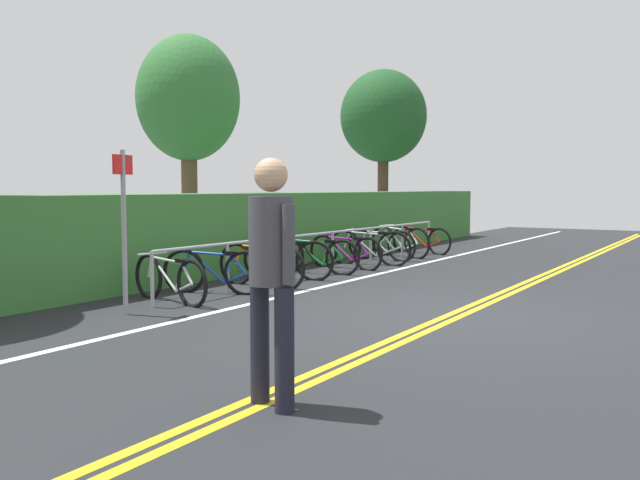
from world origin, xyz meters
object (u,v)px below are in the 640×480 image
pedestrian (271,264)px  bicycle_3 (288,259)px  bicycle_2 (261,265)px  bike_rack (333,241)px  bicycle_7 (381,245)px  sign_post_near (124,215)px  bicycle_8 (400,242)px  bicycle_9 (421,240)px  bicycle_5 (345,252)px  bicycle_0 (170,279)px  bicycle_4 (315,256)px  tree_far_right (383,117)px  tree_mid (188,100)px  bicycle_6 (369,248)px  bicycle_1 (215,272)px

pedestrian → bicycle_3: bearing=33.8°
bicycle_2 → bike_rack: bearing=1.0°
bicycle_7 → sign_post_near: bearing=-178.2°
bicycle_8 → bicycle_9: bearing=-4.0°
bicycle_3 → bicycle_5: 1.88m
bicycle_0 → bicycle_4: 3.70m
bike_rack → bicycle_8: 3.14m
pedestrian → tree_far_right: size_ratio=0.33×
sign_post_near → tree_mid: bearing=36.1°
bicycle_4 → bicycle_6: (1.82, -0.16, 0.03)m
bike_rack → bicycle_4: size_ratio=5.27×
bicycle_1 → bicycle_6: bicycle_6 is taller
bike_rack → bicycle_9: 4.19m
bicycle_5 → bicycle_7: 1.80m
bicycle_3 → bike_rack: bearing=-3.8°
pedestrian → sign_post_near: size_ratio=0.88×
bicycle_5 → bicycle_6: 0.82m
bicycle_7 → tree_far_right: size_ratio=0.31×
pedestrian → bicycle_9: bearing=18.4°
bicycle_1 → bicycle_3: bicycle_3 is taller
bicycle_3 → bicycle_7: 3.67m
bicycle_3 → bicycle_9: size_ratio=1.00×
bicycle_2 → bicycle_3: bearing=7.7°
bicycle_1 → bicycle_7: bicycle_7 is taller
bicycle_1 → bicycle_5: bicycle_1 is taller
sign_post_near → bicycle_6: bearing=0.2°
bicycle_3 → sign_post_near: sign_post_near is taller
bicycle_4 → sign_post_near: size_ratio=0.86×
bicycle_1 → bicycle_9: size_ratio=0.95×
bicycle_6 → bicycle_9: 2.84m
bicycle_4 → bicycle_8: bicycle_8 is taller
bike_rack → bicycle_9: bike_rack is taller
bicycle_4 → bicycle_9: size_ratio=1.04×
bicycle_7 → tree_far_right: (6.68, 3.34, 3.53)m
bike_rack → bicycle_6: bike_rack is taller
tree_mid → tree_far_right: 8.67m
bicycle_1 → bicycle_7: 5.57m
bike_rack → bicycle_6: (1.34, -0.07, -0.23)m
bicycle_3 → pedestrian: pedestrian is taller
bicycle_0 → bicycle_4: (3.70, -0.02, 0.00)m
bicycle_2 → bicycle_9: (6.47, 0.05, -0.02)m
bike_rack → tree_mid: 4.89m
sign_post_near → bicycle_4: bearing=2.2°
bicycle_1 → pedestrian: bearing=-134.9°
bicycle_7 → tree_far_right: bearing=26.6°
pedestrian → bicycle_7: bearing=22.5°
bicycle_5 → sign_post_near: (-5.66, -0.11, 0.91)m
bicycle_9 → bicycle_2: bearing=-179.5°
bicycle_8 → tree_far_right: 7.63m
bicycle_9 → sign_post_near: (-9.31, -0.10, 0.91)m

